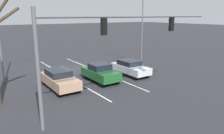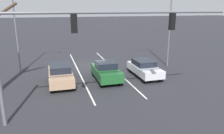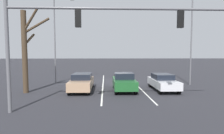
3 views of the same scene
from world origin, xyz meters
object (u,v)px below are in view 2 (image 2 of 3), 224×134
(traffic_signal_gantry, at_px, (81,34))
(car_tan_rightlane_front, at_px, (61,74))
(street_lamp_left_shoulder, at_px, (169,14))
(car_silver_leftlane_front, at_px, (144,68))
(car_darkgreen_midlane_front, at_px, (106,71))
(street_lamp_right_shoulder, at_px, (17,14))

(traffic_signal_gantry, bearing_deg, car_tan_rightlane_front, -80.67)
(car_tan_rightlane_front, relative_size, street_lamp_left_shoulder, 0.48)
(car_silver_leftlane_front, xyz_separation_m, car_darkgreen_midlane_front, (3.54, 0.12, 0.03))
(car_tan_rightlane_front, height_order, street_lamp_right_shoulder, street_lamp_right_shoulder)
(street_lamp_right_shoulder, bearing_deg, car_darkgreen_midlane_front, 148.00)
(car_silver_leftlane_front, height_order, street_lamp_left_shoulder, street_lamp_left_shoulder)
(car_silver_leftlane_front, bearing_deg, car_tan_rightlane_front, -0.77)
(traffic_signal_gantry, relative_size, street_lamp_right_shoulder, 1.37)
(car_silver_leftlane_front, relative_size, street_lamp_right_shoulder, 0.45)
(traffic_signal_gantry, xyz_separation_m, street_lamp_right_shoulder, (4.22, -9.95, 0.79))
(car_silver_leftlane_front, relative_size, car_darkgreen_midlane_front, 1.05)
(car_silver_leftlane_front, relative_size, car_tan_rightlane_front, 0.95)
(car_silver_leftlane_front, relative_size, traffic_signal_gantry, 0.33)
(traffic_signal_gantry, height_order, street_lamp_left_shoulder, street_lamp_left_shoulder)
(car_darkgreen_midlane_front, height_order, street_lamp_left_shoulder, street_lamp_left_shoulder)
(car_tan_rightlane_front, xyz_separation_m, traffic_signal_gantry, (-0.95, 5.79, 3.85))
(car_tan_rightlane_front, bearing_deg, traffic_signal_gantry, 99.33)
(street_lamp_left_shoulder, bearing_deg, car_darkgreen_midlane_front, 20.66)
(car_darkgreen_midlane_front, distance_m, street_lamp_right_shoulder, 9.46)
(car_silver_leftlane_front, xyz_separation_m, street_lamp_left_shoulder, (-3.60, -2.58, 4.53))
(car_darkgreen_midlane_front, bearing_deg, street_lamp_left_shoulder, -159.34)
(car_silver_leftlane_front, xyz_separation_m, street_lamp_right_shoulder, (10.55, -4.26, 4.65))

